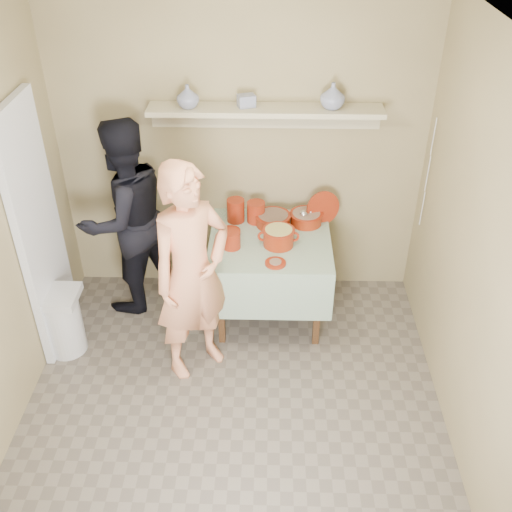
{
  "coord_description": "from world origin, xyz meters",
  "views": [
    {
      "loc": [
        0.24,
        -2.76,
        3.35
      ],
      "look_at": [
        0.15,
        0.75,
        0.95
      ],
      "focal_mm": 42.0,
      "sensor_mm": 36.0,
      "label": 1
    }
  ],
  "objects_px": {
    "person_cook": "(192,274)",
    "cazuela_rice": "(279,236)",
    "trash_bin": "(63,322)",
    "person_helper": "(126,218)",
    "serving_table": "(270,251)"
  },
  "relations": [
    {
      "from": "person_helper",
      "to": "trash_bin",
      "type": "bearing_deg",
      "value": 10.83
    },
    {
      "from": "person_cook",
      "to": "cazuela_rice",
      "type": "height_order",
      "value": "person_cook"
    },
    {
      "from": "person_cook",
      "to": "trash_bin",
      "type": "bearing_deg",
      "value": 132.98
    },
    {
      "from": "trash_bin",
      "to": "serving_table",
      "type": "bearing_deg",
      "value": 17.33
    },
    {
      "from": "person_cook",
      "to": "cazuela_rice",
      "type": "xyz_separation_m",
      "value": [
        0.62,
        0.54,
        -0.01
      ]
    },
    {
      "from": "person_cook",
      "to": "cazuela_rice",
      "type": "bearing_deg",
      "value": 0.61
    },
    {
      "from": "person_helper",
      "to": "cazuela_rice",
      "type": "relative_size",
      "value": 5.15
    },
    {
      "from": "trash_bin",
      "to": "person_cook",
      "type": "bearing_deg",
      "value": -6.63
    },
    {
      "from": "person_helper",
      "to": "cazuela_rice",
      "type": "height_order",
      "value": "person_helper"
    },
    {
      "from": "person_helper",
      "to": "cazuela_rice",
      "type": "xyz_separation_m",
      "value": [
        1.25,
        -0.23,
        -0.0
      ]
    },
    {
      "from": "person_cook",
      "to": "trash_bin",
      "type": "relative_size",
      "value": 3.06
    },
    {
      "from": "person_helper",
      "to": "trash_bin",
      "type": "xyz_separation_m",
      "value": [
        -0.43,
        -0.64,
        -0.57
      ]
    },
    {
      "from": "person_helper",
      "to": "trash_bin",
      "type": "relative_size",
      "value": 3.03
    },
    {
      "from": "trash_bin",
      "to": "cazuela_rice",
      "type": "bearing_deg",
      "value": 13.79
    },
    {
      "from": "person_helper",
      "to": "cazuela_rice",
      "type": "distance_m",
      "value": 1.27
    }
  ]
}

